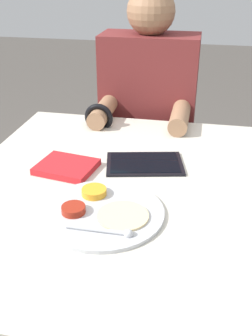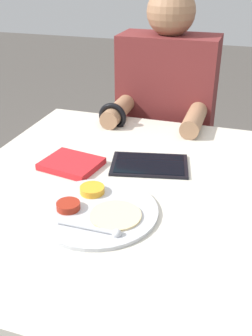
{
  "view_description": "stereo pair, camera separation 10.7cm",
  "coord_description": "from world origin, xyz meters",
  "px_view_note": "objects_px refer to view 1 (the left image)",
  "views": [
    {
      "loc": [
        0.17,
        -0.93,
        1.28
      ],
      "look_at": [
        -0.01,
        -0.0,
        0.77
      ],
      "focal_mm": 42.0,
      "sensor_mm": 36.0,
      "label": 1
    },
    {
      "loc": [
        0.28,
        -0.9,
        1.28
      ],
      "look_at": [
        -0.01,
        -0.0,
        0.77
      ],
      "focal_mm": 42.0,
      "sensor_mm": 36.0,
      "label": 2
    }
  ],
  "objects_px": {
    "thali_tray": "(103,211)",
    "person_diner": "(147,138)",
    "tablet_device": "(145,164)",
    "red_notebook": "(67,167)"
  },
  "relations": [
    {
      "from": "person_diner",
      "to": "tablet_device",
      "type": "bearing_deg",
      "value": -82.62
    },
    {
      "from": "thali_tray",
      "to": "person_diner",
      "type": "distance_m",
      "value": 0.84
    },
    {
      "from": "red_notebook",
      "to": "tablet_device",
      "type": "height_order",
      "value": "red_notebook"
    },
    {
      "from": "thali_tray",
      "to": "tablet_device",
      "type": "xyz_separation_m",
      "value": [
        0.06,
        0.28,
        -0.0
      ]
    },
    {
      "from": "red_notebook",
      "to": "person_diner",
      "type": "distance_m",
      "value": 0.66
    },
    {
      "from": "tablet_device",
      "to": "person_diner",
      "type": "relative_size",
      "value": 0.22
    },
    {
      "from": "tablet_device",
      "to": "thali_tray",
      "type": "bearing_deg",
      "value": -102.4
    },
    {
      "from": "thali_tray",
      "to": "tablet_device",
      "type": "bearing_deg",
      "value": 77.6
    },
    {
      "from": "thali_tray",
      "to": "red_notebook",
      "type": "relative_size",
      "value": 1.64
    },
    {
      "from": "thali_tray",
      "to": "person_diner",
      "type": "relative_size",
      "value": 0.26
    }
  ]
}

